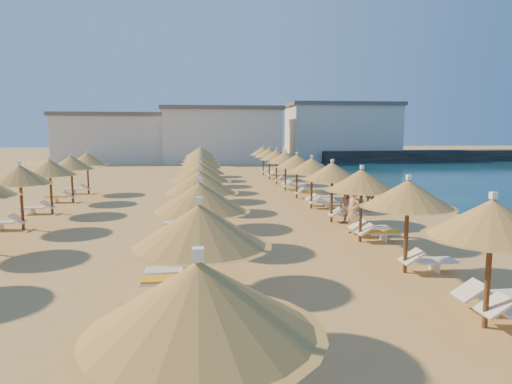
{
  "coord_description": "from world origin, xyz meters",
  "views": [
    {
      "loc": [
        -2.55,
        -16.33,
        3.99
      ],
      "look_at": [
        -0.09,
        4.0,
        1.3
      ],
      "focal_mm": 32.0,
      "sensor_mm": 36.0,
      "label": 1
    }
  ],
  "objects": [
    {
      "name": "ground",
      "position": [
        0.0,
        0.0,
        0.0
      ],
      "size": [
        220.0,
        220.0,
        0.0
      ],
      "primitive_type": "plane",
      "color": "tan",
      "rests_on": "ground"
    },
    {
      "name": "jetty",
      "position": [
        28.61,
        43.69,
        0.75
      ],
      "size": [
        30.11,
        4.93,
        1.5
      ],
      "primitive_type": "cube",
      "rotation": [
        0.0,
        0.0,
        0.03
      ],
      "color": "black",
      "rests_on": "ground"
    },
    {
      "name": "hotel_blocks",
      "position": [
        2.54,
        46.35,
        3.7
      ],
      "size": [
        46.69,
        11.0,
        8.1
      ],
      "color": "silver",
      "rests_on": "ground"
    },
    {
      "name": "parasol_row_east",
      "position": [
        3.21,
        5.04,
        2.23
      ],
      "size": [
        2.69,
        43.71,
        2.82
      ],
      "color": "brown",
      "rests_on": "ground"
    },
    {
      "name": "parasol_row_west",
      "position": [
        -2.59,
        5.04,
        2.23
      ],
      "size": [
        2.69,
        43.71,
        2.82
      ],
      "color": "brown",
      "rests_on": "ground"
    },
    {
      "name": "parasol_row_inland",
      "position": [
        -9.88,
        3.17,
        2.23
      ],
      "size": [
        2.69,
        25.07,
        2.82
      ],
      "color": "brown",
      "rests_on": "ground"
    },
    {
      "name": "loungers",
      "position": [
        -1.5,
        4.53,
        0.34
      ],
      "size": [
        16.06,
        41.61,
        0.66
      ],
      "color": "white",
      "rests_on": "ground"
    },
    {
      "name": "beachgoer_c",
      "position": [
        5.95,
        5.75,
        0.84
      ],
      "size": [
        1.03,
        0.9,
        1.67
      ],
      "primitive_type": "imported",
      "rotation": [
        0.0,
        0.0,
        -0.62
      ],
      "color": "tan",
      "rests_on": "ground"
    },
    {
      "name": "beachgoer_b",
      "position": [
        3.72,
        2.6,
        0.79
      ],
      "size": [
        0.88,
        0.96,
        1.58
      ],
      "primitive_type": "imported",
      "rotation": [
        0.0,
        0.0,
        -1.09
      ],
      "color": "tan",
      "rests_on": "ground"
    },
    {
      "name": "beachgoer_a",
      "position": [
        3.37,
        0.76,
        0.89
      ],
      "size": [
        0.66,
        0.77,
        1.79
      ],
      "primitive_type": "imported",
      "rotation": [
        0.0,
        0.0,
        -1.14
      ],
      "color": "tan",
      "rests_on": "ground"
    }
  ]
}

